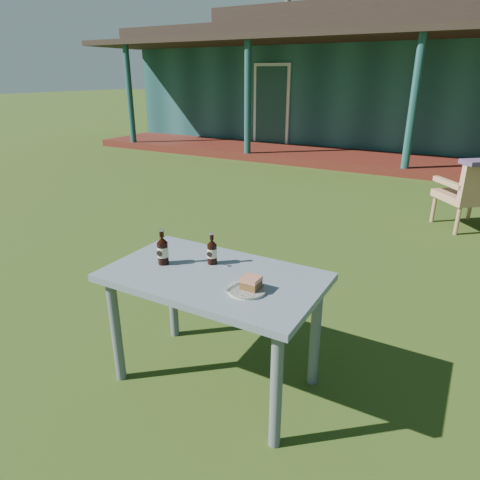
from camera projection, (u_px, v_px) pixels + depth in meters
The scene contains 10 objects.
ground at pixel (309, 278), 3.93m from camera, with size 80.00×80.00×0.00m, color #334916.
pavilion at pixel (444, 80), 10.97m from camera, with size 15.80×8.30×3.45m.
cafe_table at pixel (214, 290), 2.40m from camera, with size 1.20×0.70×0.72m.
plate at pixel (247, 289), 2.18m from camera, with size 0.20×0.20×0.01m.
cake_slice at pixel (251, 282), 2.17m from camera, with size 0.09×0.09×0.06m.
fork at pixel (235, 286), 2.20m from camera, with size 0.01×0.14×0.00m, color silver.
cola_bottle_near at pixel (212, 251), 2.47m from camera, with size 0.06×0.06×0.19m.
cola_bottle_far at pixel (163, 250), 2.46m from camera, with size 0.06×0.07×0.21m.
bottle_cap at pixel (228, 266), 2.46m from camera, with size 0.03×0.03×0.01m, color silver.
armchair_left at pixel (473, 192), 5.02m from camera, with size 0.83×0.83×0.82m.
Camera 1 is at (1.18, -3.39, 1.75)m, focal length 32.00 mm.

